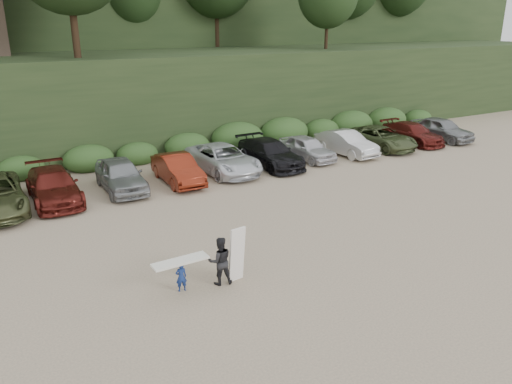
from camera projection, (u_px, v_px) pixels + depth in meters
ground at (315, 242)px, 19.16m from camera, size 120.00×120.00×0.00m
parked_cars at (228, 160)px, 27.63m from camera, size 36.33×6.18×1.61m
child_surfer at (181, 270)px, 15.48m from camera, size 1.80×0.57×1.07m
adult_surfer at (222, 260)px, 15.92m from camera, size 1.28×0.77×1.90m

